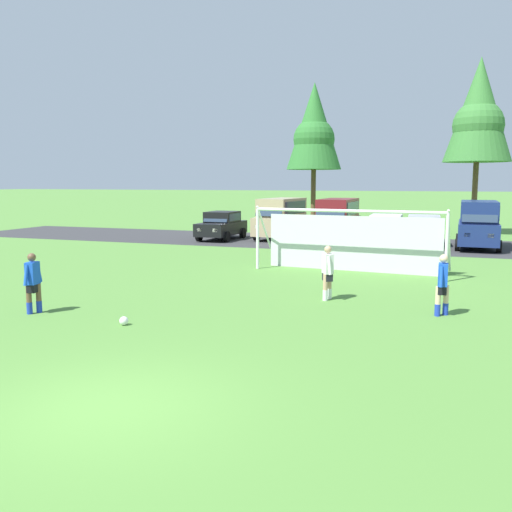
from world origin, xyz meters
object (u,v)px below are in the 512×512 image
(player_striker_near, at_px, (443,285))
(parked_car_slot_right, at_px, (478,223))
(parked_car_slot_center, at_px, (386,230))
(soccer_ball, at_px, (124,321))
(parked_car_slot_left, at_px, (281,217))
(parked_car_slot_center_left, at_px, (337,218))
(parked_car_slot_center_right, at_px, (424,231))
(player_midfield_center, at_px, (328,273))
(player_defender_far, at_px, (33,283))
(parked_car_slot_far_left, at_px, (222,225))
(soccer_goal, at_px, (351,239))

(player_striker_near, bearing_deg, parked_car_slot_right, 84.82)
(parked_car_slot_center, bearing_deg, parked_car_slot_right, 3.67)
(soccer_ball, xyz_separation_m, parked_car_slot_center, (4.08, 19.73, 0.77))
(parked_car_slot_left, height_order, parked_car_slot_center_left, same)
(player_striker_near, height_order, parked_car_slot_center_right, parked_car_slot_center_right)
(parked_car_slot_center_left, bearing_deg, soccer_ball, -92.74)
(parked_car_slot_center, bearing_deg, parked_car_slot_center_left, 151.43)
(parked_car_slot_left, bearing_deg, player_midfield_center, -68.37)
(player_defender_far, distance_m, parked_car_slot_far_left, 19.57)
(player_striker_near, distance_m, parked_car_slot_center, 16.36)
(soccer_ball, relative_size, parked_car_slot_left, 0.04)
(parked_car_slot_left, height_order, parked_car_slot_center_right, parked_car_slot_left)
(parked_car_slot_far_left, bearing_deg, parked_car_slot_right, 1.60)
(player_defender_far, xyz_separation_m, parked_car_slot_center_right, (9.08, 19.78, 0.05))
(soccer_ball, height_order, parked_car_slot_center_left, parked_car_slot_center_left)
(player_midfield_center, bearing_deg, soccer_ball, -131.55)
(player_midfield_center, bearing_deg, parked_car_slot_right, 72.81)
(parked_car_slot_center, xyz_separation_m, parked_car_slot_right, (4.79, 0.31, 0.47))
(soccer_ball, relative_size, player_defender_far, 0.13)
(player_striker_near, relative_size, parked_car_slot_center_right, 0.38)
(player_midfield_center, xyz_separation_m, parked_car_slot_right, (4.77, 15.41, 0.52))
(parked_car_slot_center_left, distance_m, parked_car_slot_right, 7.96)
(soccer_goal, height_order, parked_car_slot_right, soccer_goal)
(parked_car_slot_right, bearing_deg, parked_car_slot_center_left, 170.17)
(player_striker_near, bearing_deg, parked_car_slot_center_left, 109.80)
(player_defender_far, height_order, parked_car_slot_far_left, parked_car_slot_far_left)
(parked_car_slot_left, bearing_deg, parked_car_slot_right, -5.91)
(soccer_ball, xyz_separation_m, parked_car_slot_left, (-2.47, 21.22, 1.23))
(player_defender_far, relative_size, parked_car_slot_center, 0.39)
(player_striker_near, xyz_separation_m, parked_car_slot_center, (-3.31, 16.02, 0.05))
(soccer_ball, relative_size, parked_car_slot_far_left, 0.05)
(parked_car_slot_center, bearing_deg, player_striker_near, -78.34)
(player_midfield_center, bearing_deg, soccer_goal, 92.95)
(soccer_goal, bearing_deg, parked_car_slot_center_right, 77.15)
(soccer_goal, height_order, parked_car_slot_far_left, soccer_goal)
(soccer_goal, distance_m, player_defender_far, 11.96)
(soccer_goal, relative_size, player_striker_near, 4.60)
(parked_car_slot_left, xyz_separation_m, parked_car_slot_right, (11.34, -1.17, 0.00))
(player_midfield_center, bearing_deg, player_striker_near, -15.52)
(player_defender_far, bearing_deg, parked_car_slot_center_right, 65.34)
(player_striker_near, distance_m, player_midfield_center, 3.41)
(player_striker_near, xyz_separation_m, player_midfield_center, (-3.29, 0.91, 0.00))
(player_striker_near, xyz_separation_m, parked_car_slot_far_left, (-13.21, 15.92, 0.05))
(parked_car_slot_center, distance_m, parked_car_slot_right, 4.82)
(soccer_goal, distance_m, parked_car_slot_right, 11.17)
(player_midfield_center, xyz_separation_m, parked_car_slot_left, (-6.58, 16.59, 0.52))
(parked_car_slot_center_left, relative_size, parked_car_slot_center_right, 1.13)
(parked_car_slot_far_left, bearing_deg, parked_car_slot_center_left, 14.50)
(parked_car_slot_center_right, bearing_deg, parked_car_slot_far_left, -178.02)
(player_striker_near, relative_size, parked_car_slot_center_left, 0.34)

